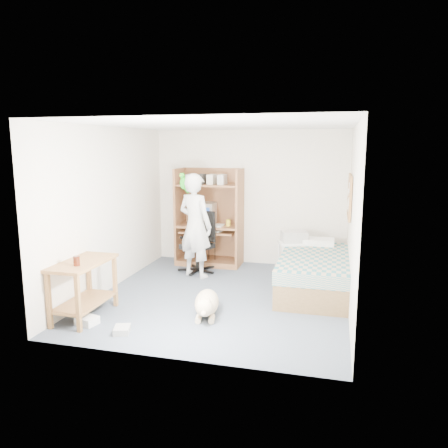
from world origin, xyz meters
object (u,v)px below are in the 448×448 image
Objects in this scene: bed at (314,273)px; printer_cart at (294,253)px; dog at (206,303)px; office_chair at (199,250)px; computer_hutch at (210,221)px; person at (195,226)px; side_desk at (84,280)px.

bed is 3.38× the size of printer_cart.
office_chair is at bearing 98.03° from dog.
computer_hutch is at bearing 93.00° from dog.
bed is (2.00, -1.12, -0.53)m from computer_hutch.
bed is 1.15× the size of person.
side_desk is 2.52m from office_chair.
office_chair is (-2.04, 0.57, 0.09)m from bed.
dog is (0.71, -1.94, -0.22)m from office_chair.
printer_cart is (-0.39, 0.73, 0.11)m from bed.
dog is at bearing 16.44° from side_desk.
computer_hutch reaches higher than bed.
office_chair is (-0.04, -0.55, -0.44)m from computer_hutch.
person is at bearing -90.66° from computer_hutch.
printer_cart is at bearing 26.71° from office_chair.
person is 2.95× the size of printer_cart.
person reaches higher than bed.
bed is at bearing 32.50° from side_desk.
computer_hutch reaches higher than person.
computer_hutch is 0.89× the size of bed.
dog is 1.65× the size of printer_cart.
computer_hutch reaches higher than side_desk.
side_desk is 3.54m from printer_cart.
person is (-2.01, 0.27, 0.59)m from bed.
person is 1.91m from dog.
person is at bearing 100.54° from dog.
side_desk is at bearing -106.14° from computer_hutch.
computer_hutch is 1.71m from printer_cart.
side_desk is 1.62m from dog.
bed is 1.90× the size of office_chair.
side_desk is 2.28m from person.
side_desk reaches higher than bed.
person is at bearing 177.65° from printer_cart.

